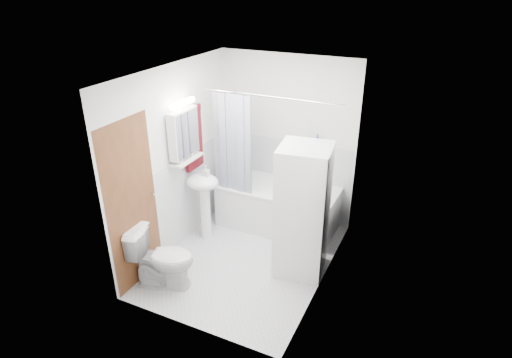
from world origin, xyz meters
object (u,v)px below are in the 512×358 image
at_px(bathtub, 278,205).
at_px(washer_dryer, 302,211).
at_px(toilet, 162,258).
at_px(sink, 203,192).

bearing_deg(bathtub, washer_dryer, -52.09).
xyz_separation_m(bathtub, toilet, (-0.72, -1.77, 0.01)).
xyz_separation_m(bathtub, washer_dryer, (0.63, -0.81, 0.47)).
bearing_deg(washer_dryer, bathtub, 120.19).
distance_m(sink, toilet, 1.13).
relative_size(bathtub, sink, 1.60).
distance_m(sink, washer_dryer, 1.44).
relative_size(bathtub, washer_dryer, 1.02).
xyz_separation_m(sink, washer_dryer, (1.43, -0.12, 0.11)).
relative_size(sink, washer_dryer, 0.64).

